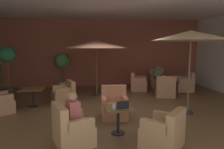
# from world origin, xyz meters

# --- Properties ---
(ground_plane) EXTENTS (10.41, 8.59, 0.02)m
(ground_plane) POSITION_xyz_m (0.00, 0.00, -0.01)
(ground_plane) COLOR brown
(wall_back_brick) EXTENTS (10.41, 0.08, 3.45)m
(wall_back_brick) POSITION_xyz_m (0.00, 4.26, 1.72)
(wall_back_brick) COLOR brown
(wall_back_brick) RESTS_ON ground_plane
(ceiling_slab) EXTENTS (10.41, 8.59, 0.06)m
(ceiling_slab) POSITION_xyz_m (0.00, 0.00, 3.48)
(ceiling_slab) COLOR silver
(ceiling_slab) RESTS_ON wall_back_brick
(cafe_table_front_left) EXTENTS (0.66, 0.66, 0.65)m
(cafe_table_front_left) POSITION_xyz_m (-0.14, -2.03, 0.49)
(cafe_table_front_left) COLOR black
(cafe_table_front_left) RESTS_ON ground_plane
(armchair_front_left_north) EXTENTS (1.06, 1.07, 0.80)m
(armchair_front_left_north) POSITION_xyz_m (0.71, -2.79, 0.30)
(armchair_front_left_north) COLOR tan
(armchair_front_left_north) RESTS_ON ground_plane
(armchair_front_left_east) EXTENTS (0.77, 0.76, 0.92)m
(armchair_front_left_east) POSITION_xyz_m (-0.08, -0.89, 0.33)
(armchair_front_left_east) COLOR #BE7552
(armchair_front_left_east) RESTS_ON ground_plane
(armchair_front_left_south) EXTENTS (0.98, 1.03, 0.88)m
(armchair_front_left_south) POSITION_xyz_m (-1.20, -2.45, 0.32)
(armchair_front_left_south) COLOR tan
(armchair_front_left_south) RESTS_ON ground_plane
(cafe_table_front_right) EXTENTS (0.79, 0.79, 0.65)m
(cafe_table_front_right) POSITION_xyz_m (-2.74, 0.54, 0.53)
(cafe_table_front_right) COLOR black
(cafe_table_front_right) RESTS_ON ground_plane
(armchair_front_right_north) EXTENTS (0.94, 0.97, 0.81)m
(armchair_front_right_north) POSITION_xyz_m (-1.71, 0.90, 0.30)
(armchair_front_right_north) COLOR tan
(armchair_front_right_north) RESTS_ON ground_plane
(cafe_table_mid_center) EXTENTS (0.80, 0.80, 0.65)m
(cafe_table_mid_center) POSITION_xyz_m (2.58, 2.55, 0.50)
(cafe_table_mid_center) COLOR black
(cafe_table_mid_center) RESTS_ON ground_plane
(armchair_mid_center_north) EXTENTS (0.91, 0.93, 0.89)m
(armchair_mid_center_north) POSITION_xyz_m (2.34, 1.49, 0.33)
(armchair_mid_center_north) COLOR #AE7552
(armchair_mid_center_north) RESTS_ON ground_plane
(armchair_mid_center_east) EXTENTS (0.84, 0.81, 0.89)m
(armchair_mid_center_east) POSITION_xyz_m (3.65, 2.37, 0.33)
(armchair_mid_center_east) COLOR tan
(armchair_mid_center_east) RESTS_ON ground_plane
(armchair_mid_center_south) EXTENTS (0.83, 0.86, 0.90)m
(armchair_mid_center_south) POSITION_xyz_m (2.73, 3.63, 0.33)
(armchair_mid_center_south) COLOR #B5795A
(armchair_mid_center_south) RESTS_ON ground_plane
(armchair_mid_center_west) EXTENTS (0.92, 0.94, 0.87)m
(armchair_mid_center_west) POSITION_xyz_m (1.53, 2.83, 0.32)
(armchair_mid_center_west) COLOR tan
(armchair_mid_center_west) RESTS_ON ground_plane
(patio_umbrella_tall_red) EXTENTS (2.35, 2.35, 2.54)m
(patio_umbrella_tall_red) POSITION_xyz_m (2.22, -0.77, 2.37)
(patio_umbrella_tall_red) COLOR #2D2D2D
(patio_umbrella_tall_red) RESTS_ON ground_plane
(patio_umbrella_center_beige) EXTENTS (2.65, 2.65, 2.32)m
(patio_umbrella_center_beige) POSITION_xyz_m (-0.47, 2.07, 2.15)
(patio_umbrella_center_beige) COLOR #2D2D2D
(patio_umbrella_center_beige) RESTS_ON ground_plane
(potted_tree_left_corner) EXTENTS (0.66, 0.66, 2.08)m
(potted_tree_left_corner) POSITION_xyz_m (-4.05, 2.10, 1.51)
(potted_tree_left_corner) COLOR #35332A
(potted_tree_left_corner) RESTS_ON ground_plane
(potted_tree_mid_left) EXTENTS (0.71, 0.71, 1.73)m
(potted_tree_mid_left) POSITION_xyz_m (-2.08, 3.68, 1.18)
(potted_tree_mid_left) COLOR silver
(potted_tree_mid_left) RESTS_ON ground_plane
(patron_blue_shirt) EXTENTS (0.38, 0.28, 0.62)m
(patron_blue_shirt) POSITION_xyz_m (2.72, 3.58, 0.71)
(patron_blue_shirt) COLOR #537F5D
(patron_blue_shirt) RESTS_ON ground_plane
(patron_by_window) EXTENTS (0.34, 0.40, 0.70)m
(patron_by_window) POSITION_xyz_m (-1.16, -2.43, 0.73)
(patron_by_window) COLOR #BB5550
(patron_by_window) RESTS_ON ground_plane
(iced_drink_cup) EXTENTS (0.08, 0.08, 0.11)m
(iced_drink_cup) POSITION_xyz_m (-0.25, -2.17, 0.70)
(iced_drink_cup) COLOR white
(iced_drink_cup) RESTS_ON cafe_table_front_left
(open_laptop) EXTENTS (0.36, 0.30, 0.20)m
(open_laptop) POSITION_xyz_m (-0.08, -2.18, 0.70)
(open_laptop) COLOR #9EA0A5
(open_laptop) RESTS_ON cafe_table_front_left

